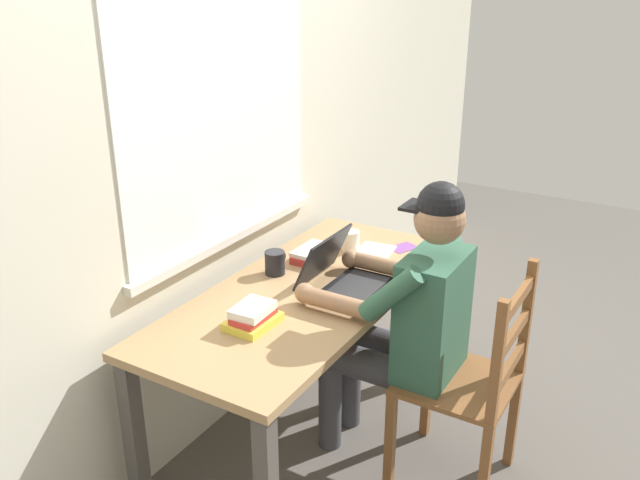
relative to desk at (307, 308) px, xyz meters
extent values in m
plane|color=#56514C|center=(0.00, 0.00, -0.63)|extent=(8.00, 8.00, 0.00)
cube|color=beige|center=(0.00, 0.43, 0.67)|extent=(6.00, 0.04, 2.60)
cube|color=white|center=(0.01, 0.40, 0.76)|extent=(1.17, 0.01, 1.01)
cube|color=beige|center=(0.01, 0.40, 0.24)|extent=(1.23, 0.06, 0.04)
cube|color=#9E7A51|center=(0.00, 0.00, 0.07)|extent=(1.57, 0.69, 0.03)
cube|color=#4C4742|center=(0.73, -0.30, -0.29)|extent=(0.06, 0.06, 0.69)
cube|color=#4C4742|center=(-0.73, 0.30, -0.29)|extent=(0.06, 0.06, 0.69)
cube|color=#4C4742|center=(0.73, 0.30, -0.29)|extent=(0.06, 0.06, 0.69)
cube|color=#2D5642|center=(0.07, -0.53, 0.08)|extent=(0.34, 0.20, 0.50)
sphere|color=#936B4C|center=(0.07, -0.53, 0.48)|extent=(0.19, 0.19, 0.19)
sphere|color=black|center=(0.07, -0.53, 0.53)|extent=(0.17, 0.17, 0.17)
cube|color=black|center=(0.07, -0.44, 0.51)|extent=(0.13, 0.10, 0.01)
cylinder|color=#38383D|center=(-0.02, -0.33, -0.17)|extent=(0.13, 0.40, 0.13)
cylinder|color=#38383D|center=(0.16, -0.33, -0.17)|extent=(0.13, 0.40, 0.13)
cylinder|color=#38383D|center=(-0.02, -0.13, -0.40)|extent=(0.10, 0.10, 0.46)
cylinder|color=#38383D|center=(0.16, -0.13, -0.40)|extent=(0.10, 0.10, 0.46)
cylinder|color=#2D5642|center=(-0.13, -0.44, 0.24)|extent=(0.10, 0.25, 0.25)
cylinder|color=#936B4C|center=(-0.13, -0.21, 0.14)|extent=(0.07, 0.28, 0.07)
sphere|color=#936B4C|center=(-0.12, -0.07, 0.14)|extent=(0.08, 0.08, 0.08)
cylinder|color=#2D5642|center=(0.27, -0.44, 0.24)|extent=(0.10, 0.25, 0.25)
cylinder|color=#936B4C|center=(0.27, -0.21, 0.14)|extent=(0.07, 0.28, 0.07)
sphere|color=#936B4C|center=(0.26, -0.07, 0.14)|extent=(0.08, 0.08, 0.08)
cube|color=brown|center=(0.07, -0.65, -0.18)|extent=(0.42, 0.42, 0.02)
cube|color=brown|center=(0.26, -0.46, -0.41)|extent=(0.04, 0.04, 0.44)
cube|color=brown|center=(-0.12, -0.46, -0.41)|extent=(0.04, 0.04, 0.44)
cube|color=brown|center=(0.26, -0.84, -0.41)|extent=(0.04, 0.04, 0.44)
cube|color=brown|center=(-0.12, -0.84, -0.41)|extent=(0.04, 0.04, 0.44)
cube|color=brown|center=(0.26, -0.84, 0.07)|extent=(0.04, 0.04, 0.48)
cube|color=brown|center=(-0.12, -0.84, 0.07)|extent=(0.04, 0.04, 0.48)
cube|color=brown|center=(0.07, -0.84, -0.05)|extent=(0.36, 0.02, 0.04)
cube|color=brown|center=(0.07, -0.84, 0.09)|extent=(0.36, 0.02, 0.04)
cube|color=brown|center=(0.07, -0.84, 0.23)|extent=(0.36, 0.02, 0.04)
cube|color=black|center=(0.09, -0.18, 0.10)|extent=(0.33, 0.23, 0.02)
cube|color=#2B2B2D|center=(0.09, -0.18, 0.11)|extent=(0.29, 0.17, 0.00)
cube|color=black|center=(0.09, -0.02, 0.21)|extent=(0.33, 0.10, 0.21)
cube|color=silver|center=(0.09, -0.02, 0.21)|extent=(0.29, 0.08, 0.17)
ellipsoid|color=black|center=(0.37, -0.21, 0.11)|extent=(0.06, 0.10, 0.03)
cylinder|color=beige|center=(0.45, 0.04, 0.14)|extent=(0.08, 0.08, 0.09)
torus|color=beige|center=(0.50, 0.04, 0.14)|extent=(0.05, 0.01, 0.05)
cylinder|color=black|center=(0.05, 0.20, 0.14)|extent=(0.09, 0.09, 0.10)
torus|color=black|center=(0.11, 0.20, 0.15)|extent=(0.05, 0.01, 0.05)
cube|color=gold|center=(-0.36, 0.01, 0.11)|extent=(0.20, 0.15, 0.03)
cube|color=#BC332D|center=(-0.36, 0.01, 0.13)|extent=(0.18, 0.10, 0.02)
cube|color=white|center=(-0.37, 0.01, 0.16)|extent=(0.17, 0.13, 0.03)
cube|color=#BC332D|center=(0.26, 0.14, 0.11)|extent=(0.19, 0.13, 0.03)
cube|color=white|center=(0.27, 0.13, 0.14)|extent=(0.20, 0.14, 0.02)
cube|color=white|center=(0.47, -0.07, 0.10)|extent=(0.22, 0.18, 0.01)
cube|color=#7A4293|center=(0.60, -0.16, 0.09)|extent=(0.15, 0.13, 0.00)
camera|label=1|loc=(-2.11, -1.31, 1.32)|focal=37.64mm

